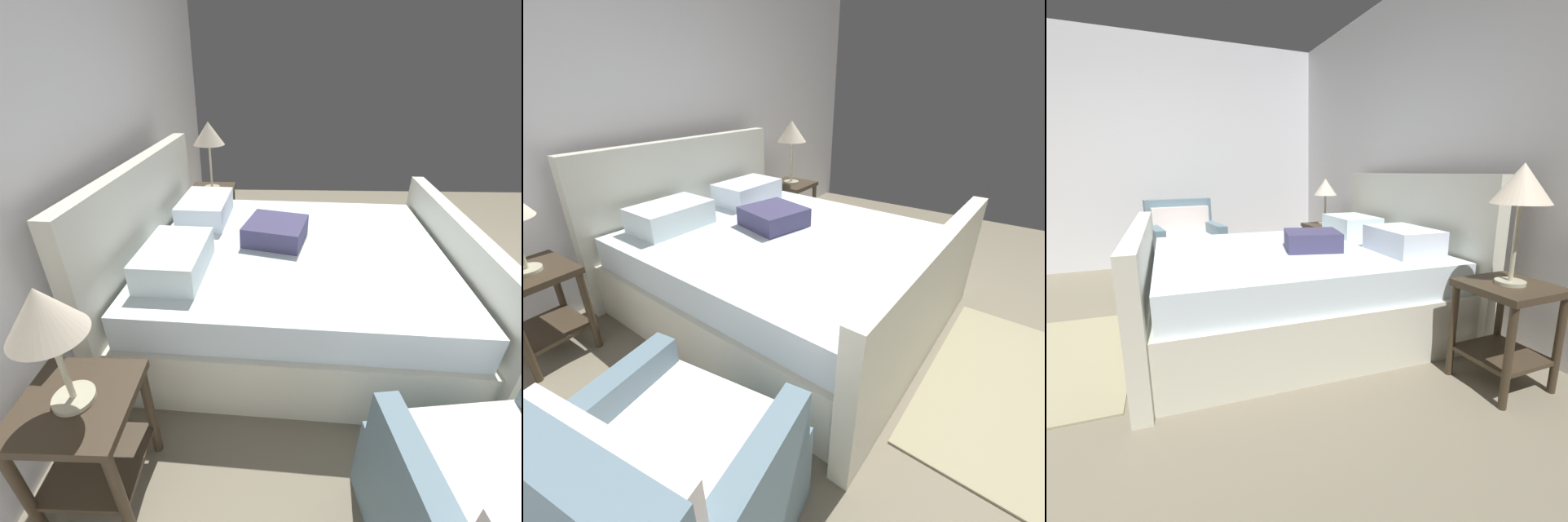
% 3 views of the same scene
% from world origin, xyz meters
% --- Properties ---
extents(ground_plane, '(5.65, 5.70, 0.02)m').
position_xyz_m(ground_plane, '(0.00, 0.00, -0.01)').
color(ground_plane, '#766D59').
extents(wall_back, '(5.77, 0.12, 2.80)m').
position_xyz_m(wall_back, '(0.00, 2.91, 1.40)').
color(wall_back, silver).
rests_on(wall_back, ground).
extents(wall_side_left, '(0.12, 5.82, 2.80)m').
position_xyz_m(wall_side_left, '(-2.88, 0.00, 1.40)').
color(wall_side_left, silver).
rests_on(wall_side_left, ground).
extents(bed, '(2.09, 2.33, 1.18)m').
position_xyz_m(bed, '(-0.26, 1.64, 0.35)').
color(bed, beige).
rests_on(bed, ground).
extents(nightstand_right, '(0.44, 0.44, 0.60)m').
position_xyz_m(nightstand_right, '(1.04, 2.38, 0.40)').
color(nightstand_right, '#392D1F').
rests_on(nightstand_right, ground).
extents(table_lamp_right, '(0.30, 0.30, 0.65)m').
position_xyz_m(table_lamp_right, '(1.04, 2.38, 1.12)').
color(table_lamp_right, '#B7B293').
rests_on(table_lamp_right, nightstand_right).
extents(nightstand_left, '(0.44, 0.44, 0.60)m').
position_xyz_m(nightstand_left, '(-1.57, 2.52, 0.40)').
color(nightstand_left, '#392D1F').
rests_on(nightstand_left, ground).
extents(table_lamp_left, '(0.27, 0.27, 0.52)m').
position_xyz_m(table_lamp_left, '(-1.57, 2.52, 1.01)').
color(table_lamp_left, '#B7B293').
rests_on(table_lamp_left, nightstand_left).
extents(armchair, '(0.81, 0.80, 0.90)m').
position_xyz_m(armchair, '(-1.86, 0.96, 0.35)').
color(armchair, slate).
rests_on(armchair, ground).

